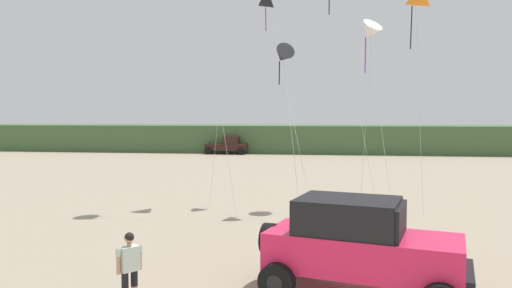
{
  "coord_description": "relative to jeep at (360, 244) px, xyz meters",
  "views": [
    {
      "loc": [
        1.14,
        -7.41,
        4.19
      ],
      "look_at": [
        -0.47,
        4.2,
        3.51
      ],
      "focal_mm": 33.98,
      "sensor_mm": 36.0,
      "label": 1
    }
  ],
  "objects": [
    {
      "name": "dune_ridge",
      "position": [
        -7.92,
        46.17,
        0.34
      ],
      "size": [
        90.0,
        9.89,
        3.08
      ],
      "primitive_type": "cube",
      "color": "#426038",
      "rests_on": "ground_plane"
    },
    {
      "name": "jeep",
      "position": [
        0.0,
        0.0,
        0.0
      ],
      "size": [
        5.02,
        3.38,
        2.26
      ],
      "color": "#EA2151",
      "rests_on": "ground_plane"
    },
    {
      "name": "kite_red_delta",
      "position": [
        1.11,
        10.63,
        6.66
      ],
      "size": [
        1.44,
        4.68,
        8.4
      ],
      "color": "white",
      "rests_on": "ground_plane"
    },
    {
      "name": "distant_sedan",
      "position": [
        -3.71,
        42.51,
        -0.6
      ],
      "size": [
        4.32,
        2.04,
        1.2
      ],
      "primitive_type": "cube",
      "rotation": [
        0.0,
        0.0,
        0.08
      ],
      "color": "black",
      "rests_on": "ground_plane"
    },
    {
      "name": "distant_pickup",
      "position": [
        -11.2,
        40.91,
        -0.26
      ],
      "size": [
        4.73,
        2.69,
        1.98
      ],
      "color": "black",
      "rests_on": "ground_plane"
    },
    {
      "name": "kite_orange_streamer",
      "position": [
        -3.48,
        12.0,
        8.34
      ],
      "size": [
        2.96,
        6.34,
        10.12
      ],
      "color": "black",
      "rests_on": "ground_plane"
    },
    {
      "name": "kite_yellow_diamond",
      "position": [
        -2.61,
        9.66,
        5.57
      ],
      "size": [
        1.54,
        4.11,
        7.35
      ],
      "color": "black",
      "rests_on": "ground_plane"
    },
    {
      "name": "kite_black_sled",
      "position": [
        3.09,
        10.89,
        8.05
      ],
      "size": [
        1.47,
        2.38,
        9.98
      ],
      "color": "orange",
      "rests_on": "ground_plane"
    },
    {
      "name": "person_watching",
      "position": [
        -5.02,
        -1.47,
        -0.26
      ],
      "size": [
        0.46,
        0.5,
        1.67
      ],
      "color": "tan",
      "rests_on": "ground_plane"
    }
  ]
}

